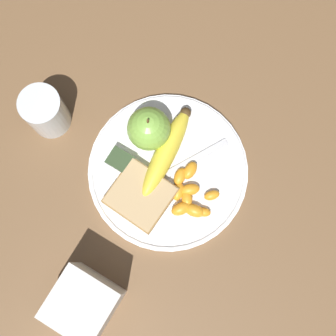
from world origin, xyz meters
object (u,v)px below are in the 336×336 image
(plate, at_px, (168,171))
(juice_glass, at_px, (46,112))
(apple, at_px, (149,129))
(fork, at_px, (169,173))
(condiment_caddy, at_px, (86,304))
(banana, at_px, (166,152))
(jam_packet, at_px, (121,161))
(bread_slice, at_px, (141,196))

(plate, xyz_separation_m, juice_glass, (0.22, 0.02, 0.03))
(juice_glass, bearing_deg, plate, -173.59)
(apple, xyz_separation_m, fork, (-0.06, 0.04, -0.03))
(plate, height_order, condiment_caddy, condiment_caddy)
(banana, height_order, jam_packet, banana)
(fork, bearing_deg, plate, -96.80)
(fork, relative_size, jam_packet, 4.29)
(plate, distance_m, fork, 0.01)
(plate, bearing_deg, fork, 143.52)
(banana, relative_size, fork, 0.98)
(plate, distance_m, condiment_caddy, 0.25)
(bread_slice, bearing_deg, juice_glass, -10.05)
(bread_slice, xyz_separation_m, fork, (-0.02, -0.06, -0.01))
(juice_glass, relative_size, condiment_caddy, 0.90)
(jam_packet, xyz_separation_m, condiment_caddy, (-0.08, 0.22, 0.03))
(plate, relative_size, juice_glass, 3.07)
(plate, height_order, bread_slice, bread_slice)
(banana, xyz_separation_m, condiment_caddy, (-0.02, 0.27, 0.02))
(banana, xyz_separation_m, fork, (-0.02, 0.03, -0.02))
(banana, height_order, condiment_caddy, condiment_caddy)
(bread_slice, height_order, condiment_caddy, condiment_caddy)
(jam_packet, height_order, condiment_caddy, condiment_caddy)
(banana, bearing_deg, condiment_caddy, 94.14)
(banana, distance_m, condiment_caddy, 0.27)
(apple, xyz_separation_m, jam_packet, (0.02, 0.07, -0.03))
(jam_packet, bearing_deg, apple, -103.57)
(juice_glass, height_order, apple, apple)
(apple, bearing_deg, banana, 160.40)
(bread_slice, xyz_separation_m, condiment_caddy, (-0.02, 0.19, 0.03))
(juice_glass, height_order, jam_packet, juice_glass)
(juice_glass, distance_m, banana, 0.21)
(fork, xyz_separation_m, condiment_caddy, (0.00, 0.25, 0.04))
(juice_glass, distance_m, apple, 0.17)
(juice_glass, bearing_deg, banana, -166.99)
(fork, distance_m, jam_packet, 0.08)
(banana, distance_m, jam_packet, 0.08)
(juice_glass, height_order, condiment_caddy, condiment_caddy)
(banana, bearing_deg, apple, -19.60)
(plate, height_order, juice_glass, juice_glass)
(apple, xyz_separation_m, bread_slice, (-0.04, 0.10, -0.03))
(apple, relative_size, jam_packet, 2.01)
(bread_slice, bearing_deg, jam_packet, -28.73)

